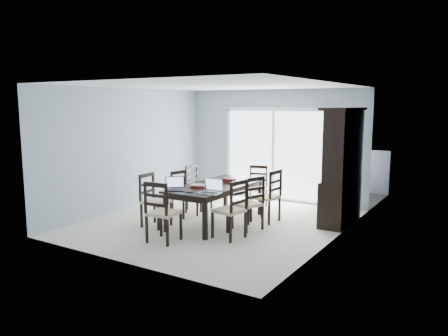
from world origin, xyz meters
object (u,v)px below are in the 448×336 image
Objects in this scene: chair_right_near at (234,203)px; chair_end_near at (160,206)px; chair_left_far at (196,182)px; hot_tub at (279,173)px; laptop_silver at (210,190)px; chair_end_far at (258,182)px; chair_right_mid at (251,197)px; cell_phone at (190,192)px; chair_right_far at (270,190)px; china_hutch at (342,168)px; chair_left_near at (152,194)px; dining_table at (216,188)px; game_box at (228,180)px; laptop_dark at (175,187)px; chair_left_mid at (182,189)px.

chair_end_near is (-0.90, -0.83, 0.01)m from chair_right_near.
chair_left_far is 0.93× the size of chair_end_near.
chair_left_far is 0.57× the size of hot_tub.
laptop_silver reaches higher than hot_tub.
chair_end_far reaches higher than laptop_silver.
cell_phone is (-0.77, -0.80, 0.15)m from chair_right_mid.
hot_tub is (-0.65, 4.21, -0.34)m from laptop_silver.
chair_right_near reaches higher than cell_phone.
chair_right_far reaches higher than chair_end_far.
chair_left_near is at bearing -144.81° from china_hutch.
dining_table is at bearing 111.87° from laptop_silver.
cell_phone is at bearing -85.85° from hot_tub.
dining_table is 7.66× the size of game_box.
game_box is (0.96, 1.14, 0.18)m from chair_left_near.
chair_left_far reaches higher than game_box.
chair_left_far reaches higher than laptop_silver.
dining_table is 1.88× the size of chair_right_near.
chair_right_mid is 1.38m from laptop_dark.
cell_phone is (-0.33, -0.12, -0.05)m from laptop_silver.
chair_left_mid is 0.89× the size of chair_right_far.
chair_right_mid is 1.70m from chair_end_near.
game_box is at bearing -154.87° from china_hutch.
chair_left_near is 0.59× the size of hot_tub.
china_hutch reaches higher than chair_left_near.
chair_left_near is at bearing -98.47° from hot_tub.
chair_right_near is 9.62× the size of cell_phone.
laptop_dark is (-1.16, -1.47, 0.18)m from chair_right_far.
chair_left_mid is at bearing -158.55° from china_hutch.
laptop_silver is at bearing 108.45° from chair_right_near.
chair_right_far is at bearing 67.08° from laptop_silver.
laptop_silver reaches higher than cell_phone.
laptop_dark is at bearing 45.07° from chair_left_mid.
dining_table is 1.22m from chair_left_near.
chair_left_mid is 1.73m from chair_right_mid.
chair_right_far is at bearing 15.90° from chair_right_mid.
chair_left_near is 0.96m from cell_phone.
chair_right_far is (1.76, 1.40, 0.02)m from chair_left_near.
china_hutch is 1.42m from chair_right_far.
chair_left_near reaches higher than laptop_dark.
china_hutch is 1.88× the size of chair_right_near.
chair_right_far is 2.85× the size of laptop_dark.
chair_right_mid is 0.59× the size of hot_tub.
chair_left_near is at bearing -130.08° from game_box.
chair_right_near reaches higher than chair_left_far.
chair_left_near is at bearing 178.04° from laptop_silver.
dining_table is 1.85× the size of chair_end_near.
chair_right_mid is at bearing -132.11° from china_hutch.
dining_table is at bearing 56.77° from chair_left_far.
chair_right_far is at bearing -150.42° from china_hutch.
laptop_dark is at bearing -106.77° from game_box.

